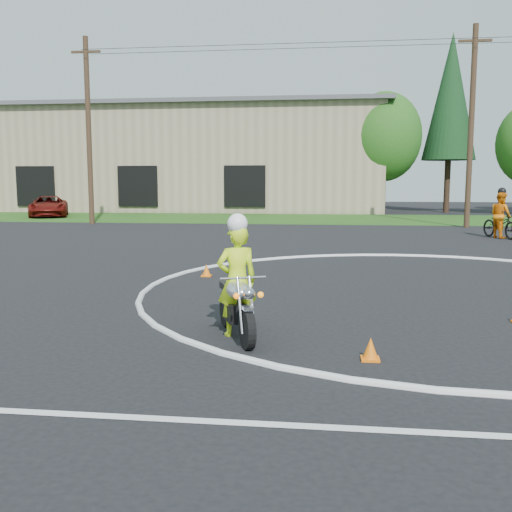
# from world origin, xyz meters

# --- Properties ---
(ground) EXTENTS (120.00, 120.00, 0.00)m
(ground) POSITION_xyz_m (0.00, 0.00, 0.00)
(ground) COLOR black
(ground) RESTS_ON ground
(grass_strip) EXTENTS (120.00, 10.00, 0.02)m
(grass_strip) POSITION_xyz_m (0.00, 27.00, 0.01)
(grass_strip) COLOR #1E4714
(grass_strip) RESTS_ON ground
(primary_motorcycle) EXTENTS (0.89, 1.80, 1.00)m
(primary_motorcycle) POSITION_xyz_m (-3.46, -0.98, 0.48)
(primary_motorcycle) COLOR black
(primary_motorcycle) RESTS_ON ground
(rider_primary_grp) EXTENTS (0.72, 0.60, 1.85)m
(rider_primary_grp) POSITION_xyz_m (-3.48, -0.85, 0.89)
(rider_primary_grp) COLOR #CFF81A
(rider_primary_grp) RESTS_ON ground
(rider_second_grp) EXTENTS (1.46, 2.30, 2.09)m
(rider_second_grp) POSITION_xyz_m (5.02, 15.42, 0.74)
(rider_second_grp) COLOR black
(rider_second_grp) RESTS_ON ground
(pickup_grp) EXTENTS (4.08, 5.49, 1.39)m
(pickup_grp) POSITION_xyz_m (-20.49, 26.92, 0.69)
(pickup_grp) COLOR #610F0B
(pickup_grp) RESTS_ON ground
(warehouse) EXTENTS (41.00, 17.00, 8.30)m
(warehouse) POSITION_xyz_m (-18.00, 39.99, 4.16)
(warehouse) COLOR tan
(warehouse) RESTS_ON ground
(utility_poles) EXTENTS (41.60, 1.12, 10.00)m
(utility_poles) POSITION_xyz_m (5.00, 21.00, 5.20)
(utility_poles) COLOR #473321
(utility_poles) RESTS_ON ground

